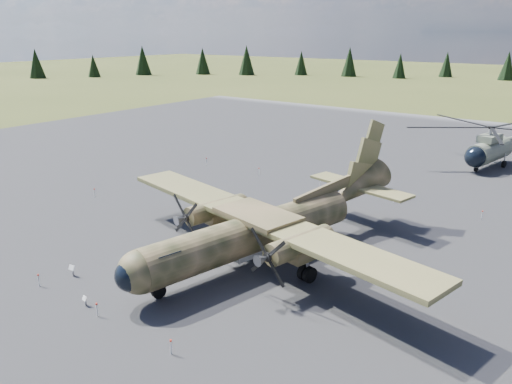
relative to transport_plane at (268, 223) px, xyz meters
The scene contains 8 objects.
ground 6.09m from the transport_plane, 167.39° to the left, with size 500.00×500.00×0.00m, color #505224.
apron 12.69m from the transport_plane, 115.48° to the left, with size 120.00×120.00×0.04m, color #59595E.
transport_plane is the anchor object (origin of this frame).
helicopter_near 37.21m from the transport_plane, 79.39° to the left, with size 23.02×24.74×5.04m.
info_placard_left 13.67m from the transport_plane, 131.20° to the right, with size 0.50×0.25×0.76m.
info_placard_right 13.17m from the transport_plane, 112.37° to the right, with size 0.40×0.22×0.60m.
barrier_fence 6.29m from the transport_plane, 169.10° to the left, with size 33.12×29.62×0.85m.
treeline 10.26m from the transport_plane, 142.41° to the left, with size 333.50×333.65×10.94m.
Camera 1 is at (24.27, -28.32, 15.62)m, focal length 35.00 mm.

